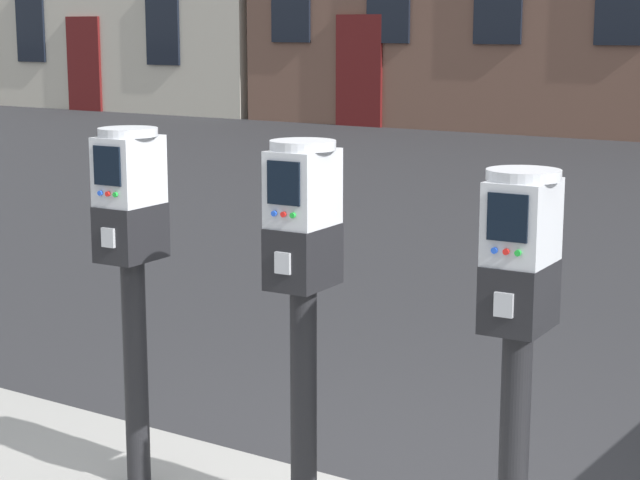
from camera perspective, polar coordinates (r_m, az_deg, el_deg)
The scene contains 3 objects.
parking_meter_near_kerb at distance 4.11m, azimuth -9.72°, elevation -0.18°, with size 0.23×0.26×1.37m.
parking_meter_twin_adjacent at distance 3.63m, azimuth -0.88°, elevation -1.50°, with size 0.23×0.26×1.36m.
parking_meter_end_of_row at distance 3.28m, azimuth 10.23°, elevation -3.54°, with size 0.23×0.26×1.32m.
Camera 1 is at (1.80, -3.21, 1.86)m, focal length 61.97 mm.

